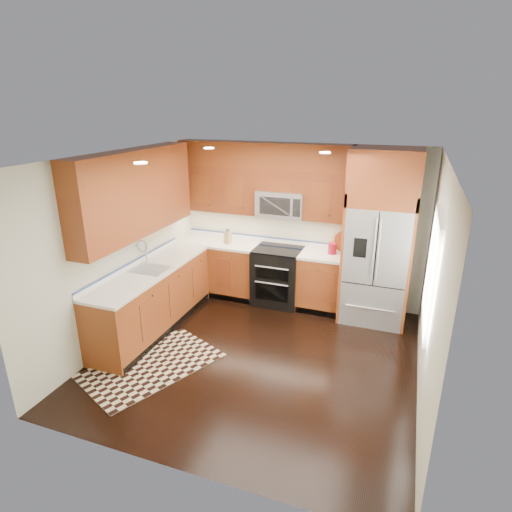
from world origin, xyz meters
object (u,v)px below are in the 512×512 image
(rug, at_px, (152,365))
(utensil_crock, at_px, (332,246))
(knife_block, at_px, (228,237))
(refrigerator, at_px, (379,238))
(range, at_px, (278,276))

(rug, height_order, utensil_crock, utensil_crock)
(knife_block, bearing_deg, utensil_crock, 2.36)
(refrigerator, height_order, utensil_crock, refrigerator)
(rug, xyz_separation_m, utensil_crock, (1.81, 2.42, 1.06))
(refrigerator, height_order, knife_block, refrigerator)
(refrigerator, bearing_deg, rug, -137.40)
(refrigerator, relative_size, utensil_crock, 6.97)
(refrigerator, bearing_deg, range, 178.60)
(range, distance_m, utensil_crock, 1.05)
(range, bearing_deg, refrigerator, -1.40)
(utensil_crock, bearing_deg, range, -174.36)
(range, relative_size, rug, 0.57)
(range, distance_m, refrigerator, 1.76)
(refrigerator, relative_size, knife_block, 10.39)
(range, relative_size, knife_block, 3.78)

